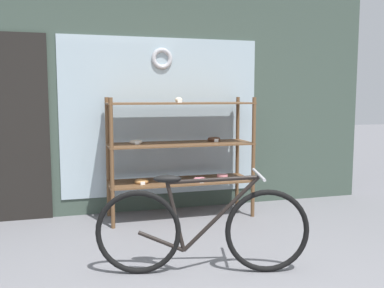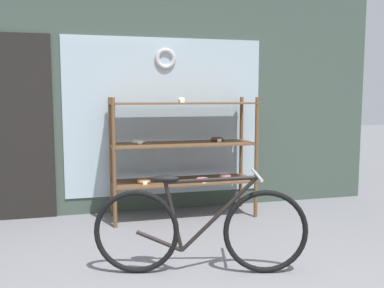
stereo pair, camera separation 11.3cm
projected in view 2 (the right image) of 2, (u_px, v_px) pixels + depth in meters
The scene contains 3 objects.
storefront_facade at pixel (145, 74), 5.14m from camera, with size 5.91×0.13×3.43m.
display_case at pixel (183, 147), 4.94m from camera, with size 1.66×0.54×1.39m.
bicycle at pixel (200, 229), 3.38m from camera, with size 1.66×0.56×0.81m.
Camera 2 is at (-0.78, -2.47, 1.42)m, focal length 40.00 mm.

